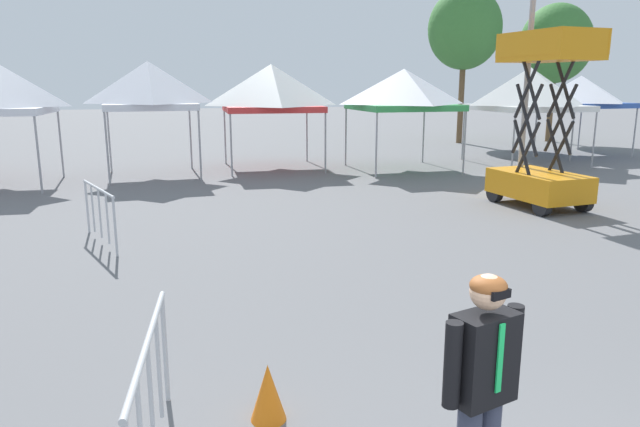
{
  "coord_description": "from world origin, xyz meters",
  "views": [
    {
      "loc": [
        -1.82,
        -1.89,
        2.94
      ],
      "look_at": [
        0.03,
        5.15,
        1.3
      ],
      "focal_mm": 32.61,
      "sensor_mm": 36.0,
      "label": 1
    }
  ],
  "objects_px": {
    "canopy_tent_behind_center": "(580,92)",
    "traffic_cone_lot_center": "(268,392)",
    "scissor_lift": "(541,156)",
    "canopy_tent_center": "(149,85)",
    "tree_behind_tents_center": "(556,44)",
    "crowd_barrier_mid_lot": "(150,380)",
    "tree_behind_tents_right": "(465,29)",
    "canopy_tent_right_of_center": "(404,89)",
    "person_foreground": "(482,384)",
    "canopy_tent_far_left": "(529,89)",
    "canopy_tent_left_of_center": "(272,88)",
    "crowd_barrier_by_lift": "(99,204)"
  },
  "relations": [
    {
      "from": "scissor_lift",
      "to": "tree_behind_tents_right",
      "type": "xyz_separation_m",
      "value": [
        5.61,
        14.53,
        4.26
      ]
    },
    {
      "from": "canopy_tent_right_of_center",
      "to": "canopy_tent_far_left",
      "type": "bearing_deg",
      "value": 3.52
    },
    {
      "from": "canopy_tent_far_left",
      "to": "canopy_tent_behind_center",
      "type": "bearing_deg",
      "value": 26.49
    },
    {
      "from": "crowd_barrier_by_lift",
      "to": "traffic_cone_lot_center",
      "type": "xyz_separation_m",
      "value": [
        2.02,
        -6.56,
        -0.49
      ]
    },
    {
      "from": "canopy_tent_behind_center",
      "to": "traffic_cone_lot_center",
      "type": "xyz_separation_m",
      "value": [
        -15.78,
        -16.16,
        -2.34
      ]
    },
    {
      "from": "canopy_tent_center",
      "to": "canopy_tent_far_left",
      "type": "distance_m",
      "value": 13.34
    },
    {
      "from": "crowd_barrier_mid_lot",
      "to": "canopy_tent_behind_center",
      "type": "bearing_deg",
      "value": 44.73
    },
    {
      "from": "canopy_tent_center",
      "to": "scissor_lift",
      "type": "bearing_deg",
      "value": -38.94
    },
    {
      "from": "canopy_tent_right_of_center",
      "to": "crowd_barrier_by_lift",
      "type": "xyz_separation_m",
      "value": [
        -9.12,
        -7.48,
        -1.98
      ]
    },
    {
      "from": "canopy_tent_center",
      "to": "canopy_tent_far_left",
      "type": "xyz_separation_m",
      "value": [
        13.34,
        -0.41,
        -0.14
      ]
    },
    {
      "from": "tree_behind_tents_center",
      "to": "canopy_tent_behind_center",
      "type": "bearing_deg",
      "value": -115.64
    },
    {
      "from": "canopy_tent_center",
      "to": "canopy_tent_far_left",
      "type": "relative_size",
      "value": 1.02
    },
    {
      "from": "canopy_tent_left_of_center",
      "to": "canopy_tent_far_left",
      "type": "bearing_deg",
      "value": -7.16
    },
    {
      "from": "canopy_tent_far_left",
      "to": "canopy_tent_behind_center",
      "type": "distance_m",
      "value": 4.06
    },
    {
      "from": "canopy_tent_center",
      "to": "person_foreground",
      "type": "relative_size",
      "value": 2.03
    },
    {
      "from": "canopy_tent_left_of_center",
      "to": "canopy_tent_far_left",
      "type": "height_order",
      "value": "canopy_tent_left_of_center"
    },
    {
      "from": "crowd_barrier_mid_lot",
      "to": "canopy_tent_far_left",
      "type": "bearing_deg",
      "value": 48.41
    },
    {
      "from": "canopy_tent_right_of_center",
      "to": "tree_behind_tents_right",
      "type": "distance_m",
      "value": 10.54
    },
    {
      "from": "canopy_tent_left_of_center",
      "to": "canopy_tent_center",
      "type": "bearing_deg",
      "value": -169.27
    },
    {
      "from": "person_foreground",
      "to": "scissor_lift",
      "type": "bearing_deg",
      "value": 53.12
    },
    {
      "from": "canopy_tent_behind_center",
      "to": "traffic_cone_lot_center",
      "type": "bearing_deg",
      "value": -134.32
    },
    {
      "from": "canopy_tent_behind_center",
      "to": "person_foreground",
      "type": "distance_m",
      "value": 23.05
    },
    {
      "from": "canopy_tent_far_left",
      "to": "traffic_cone_lot_center",
      "type": "bearing_deg",
      "value": -130.25
    },
    {
      "from": "canopy_tent_right_of_center",
      "to": "person_foreground",
      "type": "height_order",
      "value": "canopy_tent_right_of_center"
    },
    {
      "from": "canopy_tent_center",
      "to": "person_foreground",
      "type": "height_order",
      "value": "canopy_tent_center"
    },
    {
      "from": "canopy_tent_left_of_center",
      "to": "person_foreground",
      "type": "bearing_deg",
      "value": -95.66
    },
    {
      "from": "scissor_lift",
      "to": "crowd_barrier_by_lift",
      "type": "distance_m",
      "value": 9.97
    },
    {
      "from": "canopy_tent_center",
      "to": "traffic_cone_lot_center",
      "type": "relative_size",
      "value": 6.82
    },
    {
      "from": "canopy_tent_left_of_center",
      "to": "traffic_cone_lot_center",
      "type": "distance_m",
      "value": 15.98
    },
    {
      "from": "canopy_tent_right_of_center",
      "to": "crowd_barrier_mid_lot",
      "type": "height_order",
      "value": "canopy_tent_right_of_center"
    },
    {
      "from": "canopy_tent_right_of_center",
      "to": "tree_behind_tents_right",
      "type": "xyz_separation_m",
      "value": [
        6.4,
        7.91,
        2.76
      ]
    },
    {
      "from": "canopy_tent_left_of_center",
      "to": "person_foreground",
      "type": "distance_m",
      "value": 17.27
    },
    {
      "from": "canopy_tent_center",
      "to": "crowd_barrier_mid_lot",
      "type": "bearing_deg",
      "value": -89.18
    },
    {
      "from": "canopy_tent_far_left",
      "to": "crowd_barrier_mid_lot",
      "type": "bearing_deg",
      "value": -131.59
    },
    {
      "from": "person_foreground",
      "to": "traffic_cone_lot_center",
      "type": "bearing_deg",
      "value": 125.93
    },
    {
      "from": "crowd_barrier_by_lift",
      "to": "traffic_cone_lot_center",
      "type": "relative_size",
      "value": 3.76
    },
    {
      "from": "scissor_lift",
      "to": "tree_behind_tents_right",
      "type": "distance_m",
      "value": 16.15
    },
    {
      "from": "canopy_tent_center",
      "to": "tree_behind_tents_right",
      "type": "xyz_separation_m",
      "value": [
        14.69,
        7.19,
        2.62
      ]
    },
    {
      "from": "person_foreground",
      "to": "canopy_tent_center",
      "type": "bearing_deg",
      "value": 98.13
    },
    {
      "from": "crowd_barrier_mid_lot",
      "to": "traffic_cone_lot_center",
      "type": "bearing_deg",
      "value": 24.11
    },
    {
      "from": "canopy_tent_left_of_center",
      "to": "scissor_lift",
      "type": "relative_size",
      "value": 0.87
    },
    {
      "from": "crowd_barrier_by_lift",
      "to": "canopy_tent_behind_center",
      "type": "bearing_deg",
      "value": 28.34
    },
    {
      "from": "canopy_tent_behind_center",
      "to": "crowd_barrier_mid_lot",
      "type": "relative_size",
      "value": 1.6
    },
    {
      "from": "scissor_lift",
      "to": "crowd_barrier_by_lift",
      "type": "xyz_separation_m",
      "value": [
        -9.92,
        -0.86,
        -0.48
      ]
    },
    {
      "from": "tree_behind_tents_right",
      "to": "crowd_barrier_mid_lot",
      "type": "relative_size",
      "value": 3.56
    },
    {
      "from": "traffic_cone_lot_center",
      "to": "tree_behind_tents_center",
      "type": "bearing_deg",
      "value": 49.53
    },
    {
      "from": "canopy_tent_center",
      "to": "canopy_tent_behind_center",
      "type": "height_order",
      "value": "canopy_tent_center"
    },
    {
      "from": "canopy_tent_right_of_center",
      "to": "scissor_lift",
      "type": "height_order",
      "value": "scissor_lift"
    },
    {
      "from": "tree_behind_tents_right",
      "to": "tree_behind_tents_center",
      "type": "bearing_deg",
      "value": -5.25
    },
    {
      "from": "scissor_lift",
      "to": "canopy_tent_center",
      "type": "bearing_deg",
      "value": 141.06
    }
  ]
}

